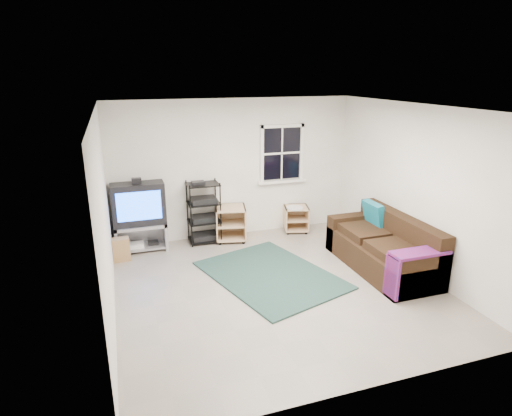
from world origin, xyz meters
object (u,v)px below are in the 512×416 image
object	(u,v)px
tv_unit	(139,211)
side_table_right	(296,217)
av_rack	(204,216)
sofa	(384,249)
side_table_left	(231,222)

from	to	relation	value
tv_unit	side_table_right	bearing A→B (deg)	0.42
tv_unit	av_rack	distance (m)	1.17
av_rack	sofa	world-z (taller)	av_rack
tv_unit	av_rack	world-z (taller)	tv_unit
side_table_left	side_table_right	world-z (taller)	side_table_left
av_rack	side_table_left	world-z (taller)	av_rack
side_table_left	side_table_right	xyz separation A→B (m)	(1.35, 0.03, -0.05)
side_table_right	tv_unit	bearing A→B (deg)	-179.58
av_rack	side_table_left	distance (m)	0.52
av_rack	side_table_right	world-z (taller)	av_rack
side_table_right	av_rack	bearing A→B (deg)	-179.81
av_rack	side_table_right	bearing A→B (deg)	0.19
tv_unit	side_table_right	xyz separation A→B (m)	(3.00, 0.02, -0.43)
side_table_right	sofa	distance (m)	2.13
side_table_right	sofa	bearing A→B (deg)	-71.97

